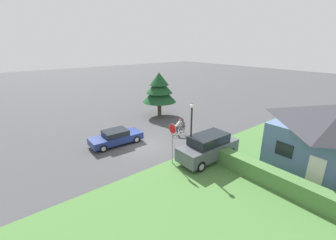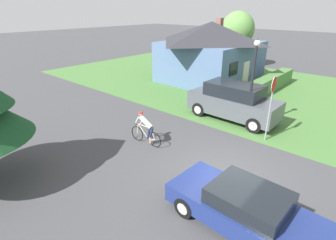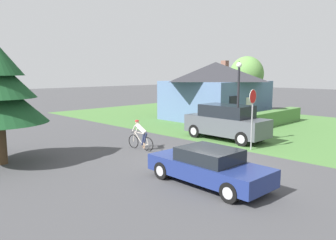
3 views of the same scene
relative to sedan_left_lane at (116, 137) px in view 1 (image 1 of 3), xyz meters
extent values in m
plane|color=#424244|center=(1.72, 1.69, -0.63)|extent=(140.00, 140.00, 0.00)
cube|color=#477538|center=(13.12, 5.69, -0.62)|extent=(16.00, 36.00, 0.01)
cube|color=silver|center=(13.09, 6.43, 0.37)|extent=(0.90, 0.07, 2.00)
cube|color=black|center=(11.11, 6.46, 1.11)|extent=(1.10, 0.08, 0.90)
cube|color=#4C7A3D|center=(12.34, 4.67, -0.09)|extent=(9.66, 0.90, 1.07)
cube|color=navy|center=(0.00, 0.01, -0.09)|extent=(1.90, 4.48, 0.58)
cube|color=black|center=(0.00, -0.03, 0.42)|extent=(1.61, 2.04, 0.45)
cylinder|color=black|center=(-0.73, 1.54, -0.31)|extent=(0.28, 0.64, 0.64)
cylinder|color=#ADADB2|center=(-0.73, 1.54, -0.31)|extent=(0.28, 0.38, 0.37)
cylinder|color=black|center=(0.82, 1.49, -0.31)|extent=(0.28, 0.64, 0.64)
cylinder|color=#ADADB2|center=(0.82, 1.49, -0.31)|extent=(0.28, 0.38, 0.37)
cylinder|color=black|center=(-0.82, -1.47, -0.31)|extent=(0.28, 0.64, 0.64)
cylinder|color=#ADADB2|center=(-0.82, -1.47, -0.31)|extent=(0.28, 0.38, 0.37)
cylinder|color=black|center=(0.73, -1.52, -0.31)|extent=(0.28, 0.64, 0.64)
cylinder|color=#ADADB2|center=(0.73, -1.52, -0.31)|extent=(0.28, 0.38, 0.37)
torus|color=black|center=(1.72, 5.12, -0.29)|extent=(0.09, 0.71, 0.71)
torus|color=black|center=(1.65, 6.16, -0.29)|extent=(0.09, 0.71, 0.71)
cylinder|color=beige|center=(1.70, 5.38, -0.11)|extent=(0.05, 0.18, 0.61)
cylinder|color=beige|center=(1.68, 5.76, -0.09)|extent=(0.08, 0.66, 0.66)
cylinder|color=beige|center=(1.68, 5.69, 0.21)|extent=(0.09, 0.78, 0.07)
cylinder|color=beige|center=(1.71, 5.28, -0.35)|extent=(0.06, 0.35, 0.15)
cylinder|color=beige|center=(1.71, 5.21, -0.05)|extent=(0.05, 0.22, 0.50)
cylinder|color=beige|center=(1.65, 6.12, -0.03)|extent=(0.04, 0.12, 0.53)
cylinder|color=black|center=(1.65, 6.08, 0.23)|extent=(0.44, 0.05, 0.02)
ellipsoid|color=black|center=(1.71, 5.30, 0.21)|extent=(0.09, 0.21, 0.05)
cylinder|color=#262D4C|center=(1.70, 5.30, 0.01)|extent=(0.13, 0.26, 0.52)
cylinder|color=#262D4C|center=(1.70, 5.46, -0.07)|extent=(0.13, 0.26, 0.67)
cylinder|color=tan|center=(1.70, 5.37, -0.38)|extent=(0.08, 0.08, 0.30)
cylinder|color=tan|center=(1.75, 5.53, -0.48)|extent=(0.17, 0.08, 0.21)
cylinder|color=silver|center=(1.69, 5.59, 0.43)|extent=(0.27, 0.71, 0.54)
cylinder|color=silver|center=(1.66, 5.84, 0.41)|extent=(0.09, 0.26, 0.36)
cylinder|color=silver|center=(1.66, 6.12, 0.41)|extent=(0.09, 0.26, 0.36)
sphere|color=tan|center=(1.67, 5.88, 0.75)|extent=(0.19, 0.19, 0.19)
ellipsoid|color=red|center=(1.67, 5.88, 0.80)|extent=(0.22, 0.18, 0.12)
cube|color=#4C5156|center=(6.81, 4.08, 0.19)|extent=(1.94, 4.88, 1.00)
cube|color=black|center=(6.81, 4.09, 1.04)|extent=(1.69, 2.94, 0.69)
cylinder|color=black|center=(6.00, 5.74, -0.24)|extent=(0.29, 0.78, 0.78)
cylinder|color=#ADADB2|center=(6.00, 5.74, -0.24)|extent=(0.30, 0.45, 0.45)
cylinder|color=black|center=(7.65, 5.72, -0.24)|extent=(0.29, 0.78, 0.78)
cylinder|color=#ADADB2|center=(7.65, 5.72, -0.24)|extent=(0.30, 0.45, 0.45)
cylinder|color=black|center=(5.96, 2.44, -0.24)|extent=(0.29, 0.78, 0.78)
cylinder|color=#ADADB2|center=(5.96, 2.44, -0.24)|extent=(0.30, 0.45, 0.45)
cylinder|color=black|center=(7.62, 2.42, -0.24)|extent=(0.29, 0.78, 0.78)
cylinder|color=#ADADB2|center=(7.62, 2.42, -0.24)|extent=(0.30, 0.45, 0.45)
cylinder|color=gray|center=(5.56, 1.68, 0.57)|extent=(0.07, 0.07, 2.39)
cylinder|color=red|center=(5.56, 1.68, 2.05)|extent=(0.67, 0.09, 0.67)
cylinder|color=silver|center=(5.56, 1.68, 2.05)|extent=(0.71, 0.08, 0.71)
cylinder|color=black|center=(6.15, 2.90, 1.42)|extent=(0.12, 0.12, 4.10)
sphere|color=white|center=(6.15, 2.90, 3.60)|extent=(0.28, 0.28, 0.28)
cone|color=black|center=(6.15, 2.90, 3.74)|extent=(0.17, 0.17, 0.11)
cylinder|color=#4C3823|center=(-4.19, 7.78, 0.25)|extent=(0.47, 0.47, 1.75)
cone|color=#194723|center=(-4.19, 7.78, 2.07)|extent=(3.99, 3.99, 1.90)
cone|color=#194723|center=(-4.19, 7.78, 3.01)|extent=(3.11, 3.11, 1.68)
cone|color=#194723|center=(-4.19, 7.78, 3.81)|extent=(2.23, 2.23, 1.45)
camera|label=1|loc=(16.66, -7.62, 7.61)|focal=24.00mm
camera|label=2|loc=(-5.61, -2.07, 5.07)|focal=28.00mm
camera|label=3|loc=(-8.68, -6.77, 3.21)|focal=35.00mm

